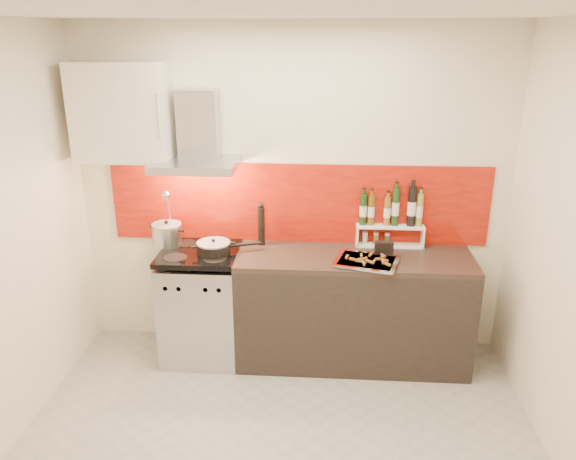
# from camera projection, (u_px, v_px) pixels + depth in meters

# --- Properties ---
(floor) EXTENTS (3.40, 3.40, 0.00)m
(floor) POSITION_uv_depth(u_px,v_px,m) (278.00, 450.00, 3.57)
(floor) COLOR #9E9991
(floor) RESTS_ON ground
(ceiling) EXTENTS (3.40, 2.80, 0.02)m
(ceiling) POSITION_uv_depth(u_px,v_px,m) (274.00, 13.00, 2.70)
(ceiling) COLOR white
(ceiling) RESTS_ON back_wall
(back_wall) EXTENTS (3.40, 0.02, 2.60)m
(back_wall) POSITION_uv_depth(u_px,v_px,m) (292.00, 193.00, 4.45)
(back_wall) COLOR silver
(back_wall) RESTS_ON ground
(backsplash) EXTENTS (3.00, 0.02, 0.64)m
(backsplash) POSITION_uv_depth(u_px,v_px,m) (298.00, 203.00, 4.46)
(backsplash) COLOR maroon
(backsplash) RESTS_ON back_wall
(range_stove) EXTENTS (0.60, 0.60, 0.91)m
(range_stove) POSITION_uv_depth(u_px,v_px,m) (202.00, 305.00, 4.50)
(range_stove) COLOR #B7B7BA
(range_stove) RESTS_ON ground
(counter) EXTENTS (1.80, 0.60, 0.90)m
(counter) POSITION_uv_depth(u_px,v_px,m) (353.00, 309.00, 4.42)
(counter) COLOR black
(counter) RESTS_ON ground
(range_hood) EXTENTS (0.62, 0.50, 0.61)m
(range_hood) POSITION_uv_depth(u_px,v_px,m) (197.00, 140.00, 4.19)
(range_hood) COLOR #B7B7BA
(range_hood) RESTS_ON back_wall
(upper_cabinet) EXTENTS (0.70, 0.35, 0.72)m
(upper_cabinet) POSITION_uv_depth(u_px,v_px,m) (122.00, 112.00, 4.15)
(upper_cabinet) COLOR beige
(upper_cabinet) RESTS_ON back_wall
(stock_pot) EXTENTS (0.24, 0.24, 0.20)m
(stock_pot) POSITION_uv_depth(u_px,v_px,m) (167.00, 234.00, 4.44)
(stock_pot) COLOR #B7B7BA
(stock_pot) RESTS_ON range_stove
(saute_pan) EXTENTS (0.48, 0.27, 0.12)m
(saute_pan) POSITION_uv_depth(u_px,v_px,m) (215.00, 248.00, 4.28)
(saute_pan) COLOR black
(saute_pan) RESTS_ON range_stove
(utensil_jar) EXTENTS (0.10, 0.15, 0.48)m
(utensil_jar) POSITION_uv_depth(u_px,v_px,m) (169.00, 230.00, 4.39)
(utensil_jar) COLOR silver
(utensil_jar) RESTS_ON range_stove
(pepper_mill) EXTENTS (0.05, 0.05, 0.35)m
(pepper_mill) POSITION_uv_depth(u_px,v_px,m) (261.00, 225.00, 4.44)
(pepper_mill) COLOR black
(pepper_mill) RESTS_ON counter
(step_shelf) EXTENTS (0.53, 0.15, 0.49)m
(step_shelf) POSITION_uv_depth(u_px,v_px,m) (391.00, 220.00, 4.40)
(step_shelf) COLOR white
(step_shelf) RESTS_ON counter
(caddy_box) EXTENTS (0.14, 0.07, 0.12)m
(caddy_box) POSITION_uv_depth(u_px,v_px,m) (384.00, 249.00, 4.24)
(caddy_box) COLOR black
(caddy_box) RESTS_ON counter
(baking_tray) EXTENTS (0.52, 0.45, 0.03)m
(baking_tray) POSITION_uv_depth(u_px,v_px,m) (367.00, 261.00, 4.13)
(baking_tray) COLOR silver
(baking_tray) RESTS_ON counter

